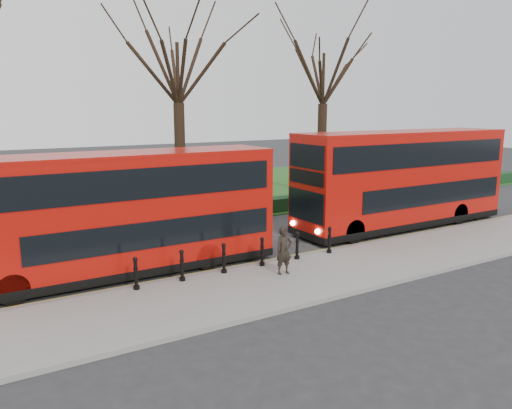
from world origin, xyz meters
TOP-DOWN VIEW (x-y plane):
  - ground at (0.00, 0.00)m, footprint 120.00×120.00m
  - pavement at (0.00, -3.00)m, footprint 60.00×4.00m
  - kerb at (0.00, -1.00)m, footprint 60.00×0.25m
  - grass_verge at (0.00, 15.00)m, footprint 60.00×18.00m
  - hedge at (0.00, 6.80)m, footprint 60.00×0.90m
  - yellow_line_outer at (0.00, -0.70)m, footprint 60.00×0.10m
  - yellow_line_inner at (0.00, -0.50)m, footprint 60.00×0.10m
  - tree_mid at (2.00, 10.00)m, footprint 6.99×6.99m
  - tree_right at (12.00, 10.00)m, footprint 6.97×6.97m
  - bollard_row at (-0.41, -1.35)m, footprint 7.89×0.15m
  - bus_lead at (-3.92, 0.76)m, footprint 10.69×2.45m
  - bus_rear at (9.71, 0.80)m, footprint 11.67×2.68m
  - pedestrian at (0.53, -2.51)m, footprint 0.62×0.42m

SIDE VIEW (x-z plane):
  - ground at x=0.00m, z-range 0.00..0.00m
  - yellow_line_outer at x=0.00m, z-range 0.00..0.01m
  - yellow_line_inner at x=0.00m, z-range 0.00..0.01m
  - grass_verge at x=0.00m, z-range 0.00..0.06m
  - pavement at x=0.00m, z-range 0.00..0.15m
  - kerb at x=0.00m, z-range -0.01..0.15m
  - hedge at x=0.00m, z-range 0.00..0.80m
  - bollard_row at x=-0.41m, z-range 0.15..1.15m
  - pedestrian at x=0.53m, z-range 0.15..1.80m
  - bus_lead at x=-3.92m, z-range 0.02..4.27m
  - bus_rear at x=9.71m, z-range 0.02..4.66m
  - tree_right at x=12.00m, z-range 2.47..13.36m
  - tree_mid at x=2.00m, z-range 2.48..13.40m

